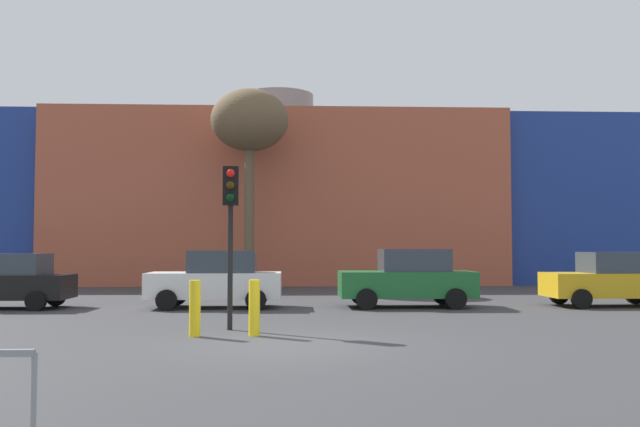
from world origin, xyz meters
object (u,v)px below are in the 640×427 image
(parked_car_1, at_px, (217,279))
(bare_tree_0, at_px, (250,124))
(parked_car_3, at_px, (611,279))
(parked_car_0, at_px, (7,281))
(traffic_light_island, at_px, (231,209))
(parked_car_2, at_px, (408,278))
(bollard_yellow_1, at_px, (195,308))
(bollard_yellow_0, at_px, (254,308))

(parked_car_1, distance_m, bare_tree_0, 11.31)
(parked_car_3, bearing_deg, parked_car_0, -0.00)
(parked_car_0, xyz_separation_m, traffic_light_island, (7.39, -5.75, 1.93))
(parked_car_2, height_order, bollard_yellow_1, parked_car_2)
(parked_car_2, distance_m, bare_tree_0, 12.62)
(parked_car_0, distance_m, bollard_yellow_1, 9.64)
(bare_tree_0, distance_m, bollard_yellow_0, 17.44)
(bare_tree_0, bearing_deg, parked_car_3, -36.89)
(parked_car_3, height_order, traffic_light_island, traffic_light_island)
(traffic_light_island, distance_m, bare_tree_0, 15.66)
(parked_car_0, distance_m, bollard_yellow_0, 10.52)
(bare_tree_0, bearing_deg, parked_car_2, -58.47)
(parked_car_3, bearing_deg, traffic_light_island, 26.15)
(parked_car_3, bearing_deg, bare_tree_0, -36.89)
(parked_car_1, distance_m, parked_car_2, 6.06)
(bare_tree_0, distance_m, bollard_yellow_1, 17.46)
(traffic_light_island, height_order, bollard_yellow_1, traffic_light_island)
(parked_car_0, bearing_deg, parked_car_1, 180.00)
(bare_tree_0, height_order, bollard_yellow_0, bare_tree_0)
(parked_car_0, xyz_separation_m, bollard_yellow_0, (8.01, -6.81, -0.25))
(parked_car_2, distance_m, traffic_light_island, 7.93)
(parked_car_1, bearing_deg, bollard_yellow_0, 102.72)
(parked_car_3, relative_size, bollard_yellow_1, 3.37)
(parked_car_1, xyz_separation_m, bare_tree_0, (0.44, 9.16, 6.63))
(parked_car_0, relative_size, parked_car_2, 0.93)
(parked_car_2, bearing_deg, parked_car_0, -0.00)
(parked_car_1, relative_size, traffic_light_island, 1.10)
(bare_tree_0, relative_size, bollard_yellow_0, 7.60)
(traffic_light_island, bearing_deg, bollard_yellow_1, -32.60)
(bare_tree_0, bearing_deg, bollard_yellow_1, -90.56)
(bollard_yellow_1, bearing_deg, bollard_yellow_0, 2.63)
(traffic_light_island, relative_size, bare_tree_0, 0.41)
(parked_car_0, height_order, parked_car_1, parked_car_1)
(parked_car_2, relative_size, bollard_yellow_1, 3.56)
(parked_car_1, distance_m, parked_car_3, 12.64)
(parked_car_0, bearing_deg, bollard_yellow_0, 139.62)
(parked_car_1, relative_size, bollard_yellow_0, 3.47)
(traffic_light_island, bearing_deg, parked_car_2, 135.53)
(bollard_yellow_0, bearing_deg, parked_car_0, 139.62)
(parked_car_0, distance_m, parked_car_3, 19.11)
(parked_car_2, xyz_separation_m, bare_tree_0, (-5.62, 9.16, 6.61))
(parked_car_0, relative_size, parked_car_3, 0.98)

